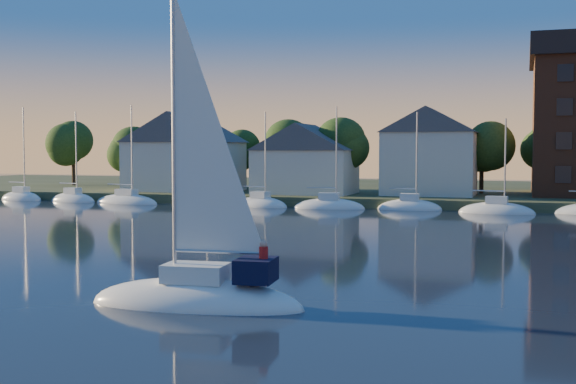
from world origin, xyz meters
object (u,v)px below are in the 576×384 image
at_px(clubhouse_west, 185,151).
at_px(hero_sailboat, 199,292).
at_px(clubhouse_east, 430,150).
at_px(clubhouse_centre, 305,158).

relative_size(clubhouse_west, hero_sailboat, 1.01).
height_order(clubhouse_west, clubhouse_east, clubhouse_east).
relative_size(clubhouse_centre, clubhouse_east, 1.10).
distance_m(clubhouse_west, clubhouse_east, 30.02).
distance_m(clubhouse_centre, hero_sailboat, 56.49).
relative_size(clubhouse_east, hero_sailboat, 0.77).
bearing_deg(hero_sailboat, clubhouse_centre, -82.55).
distance_m(clubhouse_centre, clubhouse_east, 14.17).
bearing_deg(clubhouse_east, clubhouse_centre, -171.87).
bearing_deg(clubhouse_west, clubhouse_east, 1.91).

